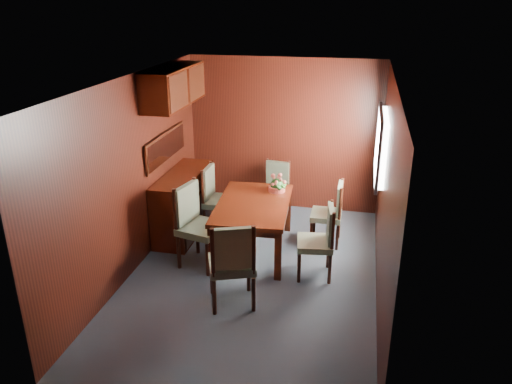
% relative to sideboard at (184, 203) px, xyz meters
% --- Properties ---
extents(ground, '(4.50, 4.50, 0.00)m').
position_rel_sideboard_xyz_m(ground, '(1.25, -1.00, -0.45)').
color(ground, '#333C46').
rests_on(ground, ground).
extents(room_shell, '(3.06, 4.52, 2.41)m').
position_rel_sideboard_xyz_m(room_shell, '(1.15, -0.67, 1.18)').
color(room_shell, black).
rests_on(room_shell, ground).
extents(sideboard, '(0.48, 1.40, 0.90)m').
position_rel_sideboard_xyz_m(sideboard, '(0.00, 0.00, 0.00)').
color(sideboard, black).
rests_on(sideboard, ground).
extents(dining_table, '(1.04, 1.56, 0.70)m').
position_rel_sideboard_xyz_m(dining_table, '(1.11, -0.36, 0.15)').
color(dining_table, black).
rests_on(dining_table, ground).
extents(chair_left_near, '(0.60, 0.61, 1.08)m').
position_rel_sideboard_xyz_m(chair_left_near, '(0.47, -0.84, 0.15)').
color(chair_left_near, black).
rests_on(chair_left_near, ground).
extents(chair_left_far, '(0.46, 0.48, 1.00)m').
position_rel_sideboard_xyz_m(chair_left_far, '(0.45, 0.14, 0.10)').
color(chair_left_far, black).
rests_on(chair_left_far, ground).
extents(chair_right_near, '(0.48, 0.50, 0.94)m').
position_rel_sideboard_xyz_m(chair_right_near, '(2.06, -0.82, 0.07)').
color(chair_right_near, black).
rests_on(chair_right_near, ground).
extents(chair_right_far, '(0.41, 0.43, 0.91)m').
position_rel_sideboard_xyz_m(chair_right_far, '(2.12, 0.08, 0.05)').
color(chair_right_far, black).
rests_on(chair_right_far, ground).
extents(chair_head, '(0.63, 0.62, 1.04)m').
position_rel_sideboard_xyz_m(chair_head, '(1.17, -1.69, 0.13)').
color(chair_head, black).
rests_on(chair_head, ground).
extents(chair_foot, '(0.45, 0.44, 0.86)m').
position_rel_sideboard_xyz_m(chair_foot, '(1.19, 0.93, 0.03)').
color(chair_foot, black).
rests_on(chair_foot, ground).
extents(flower_centerpiece, '(0.25, 0.25, 0.25)m').
position_rel_sideboard_xyz_m(flower_centerpiece, '(1.34, 0.11, 0.37)').
color(flower_centerpiece, '#A84333').
rests_on(flower_centerpiece, dining_table).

